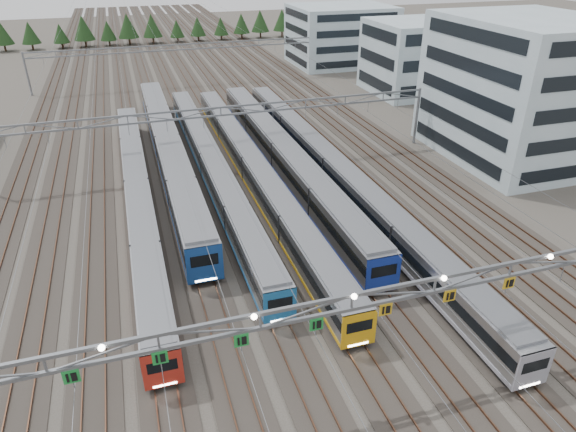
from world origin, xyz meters
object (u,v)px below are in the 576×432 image
object	(u,v)px
gantry_mid	(221,118)
train_e	(283,156)
gantry_far	(177,52)
train_f	(333,170)
gantry_near	(352,306)
depot_bldg_south	(523,90)
depot_bldg_north	(341,35)
train_b	(168,149)
train_d	(253,168)
train_c	(211,164)
depot_bldg_mid	(410,57)
train_a	(138,192)

from	to	relation	value
gantry_mid	train_e	bearing A→B (deg)	-33.15
gantry_far	train_f	bearing A→B (deg)	-78.43
train_f	gantry_mid	bearing A→B (deg)	138.46
gantry_near	gantry_mid	size ratio (longest dim) A/B	1.00
depot_bldg_south	depot_bldg_north	world-z (taller)	depot_bldg_south
train_e	gantry_mid	xyz separation A→B (m)	(-6.75, 4.41, 4.13)
train_e	train_b	bearing A→B (deg)	153.86
train_b	train_e	size ratio (longest dim) A/B	1.03
train_f	gantry_far	distance (m)	56.28
train_d	train_f	bearing A→B (deg)	-20.51
train_c	depot_bldg_north	world-z (taller)	depot_bldg_north
train_e	gantry_mid	world-z (taller)	gantry_mid
train_d	depot_bldg_north	world-z (taller)	depot_bldg_north
train_d	train_e	size ratio (longest dim) A/B	1.11
depot_bldg_south	train_e	bearing A→B (deg)	173.63
train_f	train_c	bearing A→B (deg)	154.94
gantry_near	depot_bldg_mid	size ratio (longest dim) A/B	3.52
train_b	train_f	xyz separation A→B (m)	(18.00, -12.18, -0.29)
gantry_near	gantry_far	world-z (taller)	gantry_near
gantry_far	depot_bldg_north	xyz separation A→B (m)	(38.80, 8.72, 0.07)
train_d	depot_bldg_north	distance (m)	70.67
train_b	depot_bldg_mid	distance (m)	53.41
train_a	train_f	xyz separation A→B (m)	(22.50, -0.86, 0.07)
train_b	gantry_mid	bearing A→B (deg)	-18.18
train_c	gantry_near	size ratio (longest dim) A/B	1.03
train_a	gantry_near	world-z (taller)	gantry_near
train_d	train_f	distance (m)	9.61
depot_bldg_north	depot_bldg_south	bearing A→B (deg)	-90.46
gantry_near	depot_bldg_mid	xyz separation A→B (m)	(41.15, 65.68, -0.56)
train_d	train_b	bearing A→B (deg)	135.59
train_b	train_f	world-z (taller)	train_b
depot_bldg_mid	train_c	bearing A→B (deg)	-146.03
gantry_mid	gantry_far	xyz separation A→B (m)	(0.00, 45.00, 0.00)
train_a	train_c	bearing A→B (deg)	31.20
train_a	gantry_near	xyz separation A→B (m)	(11.20, -31.02, 5.14)
gantry_mid	gantry_far	bearing A→B (deg)	90.00
train_c	depot_bldg_mid	bearing A→B (deg)	33.97
train_a	depot_bldg_north	distance (m)	80.45
train_b	depot_bldg_south	world-z (taller)	depot_bldg_south
depot_bldg_mid	train_e	bearing A→B (deg)	-138.90
train_d	depot_bldg_south	xyz separation A→B (m)	(36.05, -1.33, 6.94)
depot_bldg_south	depot_bldg_north	size ratio (longest dim) A/B	1.00
train_c	train_f	size ratio (longest dim) A/B	0.86
train_d	depot_bldg_mid	xyz separation A→B (m)	(38.85, 32.16, 4.54)
train_e	depot_bldg_north	bearing A→B (deg)	61.13
train_e	gantry_mid	distance (m)	9.06
gantry_mid	depot_bldg_mid	bearing A→B (deg)	31.87
train_b	gantry_far	world-z (taller)	gantry_far
train_b	depot_bldg_mid	world-z (taller)	depot_bldg_mid
gantry_mid	depot_bldg_south	world-z (taller)	depot_bldg_south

